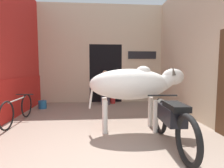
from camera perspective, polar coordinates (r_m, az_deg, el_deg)
wall_left_shopfront at (r=5.06m, az=-32.71°, el=10.03°), size 0.25×4.83×3.79m
wall_back_with_doorway at (r=7.14m, az=-2.99°, el=7.26°), size 4.75×0.93×3.79m
wall_right_with_door at (r=5.13m, az=26.18°, el=10.64°), size 0.22×4.83×3.79m
cow at (r=3.76m, az=6.98°, el=-0.16°), size 2.07×0.70×1.38m
motorcycle_near at (r=3.18m, az=18.73°, el=-10.91°), size 0.58×1.93×0.82m
bicycle at (r=4.88m, az=-28.39°, el=-7.33°), size 0.44×1.68×0.65m
shopkeeper_seated at (r=6.51m, az=-2.25°, el=-0.84°), size 0.46×0.33×1.26m
plastic_stool at (r=6.66m, az=0.24°, el=-4.24°), size 0.28×0.28×0.47m
bucket at (r=6.29m, az=-21.75°, el=-6.25°), size 0.26×0.26×0.26m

